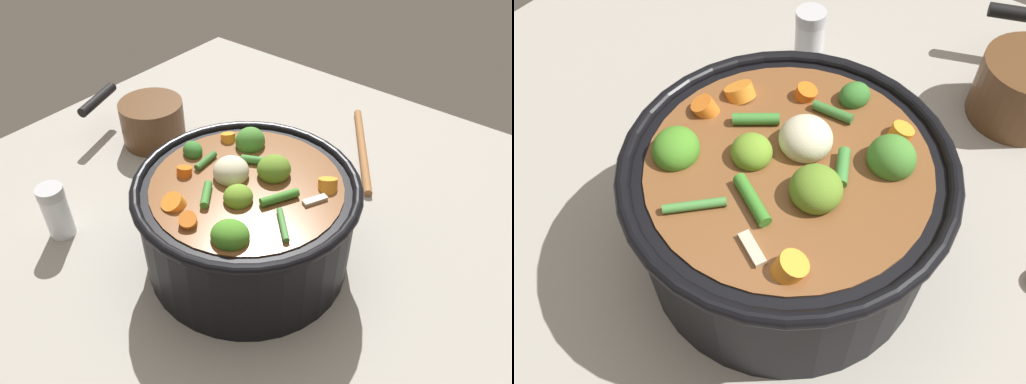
# 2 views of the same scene
# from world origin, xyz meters

# --- Properties ---
(ground_plane) EXTENTS (1.10, 1.10, 0.00)m
(ground_plane) POSITION_xyz_m (0.00, 0.00, 0.00)
(ground_plane) COLOR #9E998E
(cooking_pot) EXTENTS (0.29, 0.29, 0.16)m
(cooking_pot) POSITION_xyz_m (0.00, 0.00, 0.07)
(cooking_pot) COLOR black
(cooking_pot) RESTS_ON ground_plane
(wooden_spoon) EXTENTS (0.23, 0.23, 0.02)m
(wooden_spoon) POSITION_xyz_m (0.28, 0.06, 0.01)
(wooden_spoon) COLOR #9A6337
(wooden_spoon) RESTS_ON ground_plane
(salt_shaker) EXTENTS (0.04, 0.04, 0.09)m
(salt_shaker) POSITION_xyz_m (-0.13, 0.24, 0.04)
(salt_shaker) COLOR silver
(salt_shaker) RESTS_ON ground_plane
(small_saucepan) EXTENTS (0.15, 0.18, 0.08)m
(small_saucepan) POSITION_xyz_m (0.12, 0.32, 0.04)
(small_saucepan) COLOR brown
(small_saucepan) RESTS_ON ground_plane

